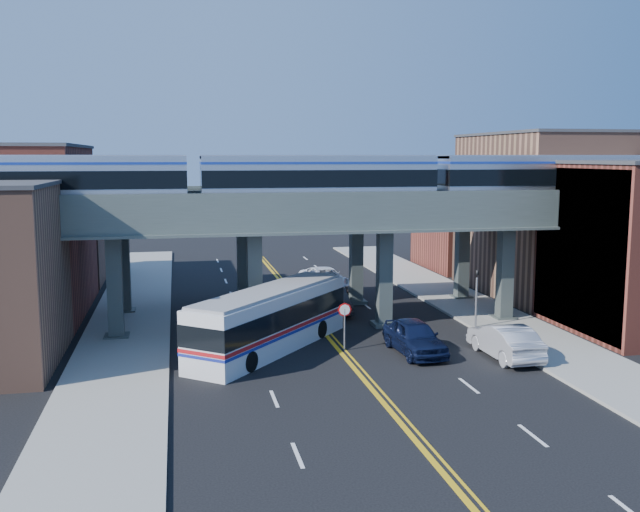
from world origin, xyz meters
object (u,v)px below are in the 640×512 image
object	(u,v)px
traffic_signal	(476,292)
stop_sign	(345,319)
car_lane_b	(334,301)
car_parked_curb	(505,341)
car_lane_c	(325,279)
transit_train	(319,179)
car_lane_d	(325,288)
car_lane_a	(415,337)
transit_bus	(271,320)

from	to	relation	value
traffic_signal	stop_sign	bearing A→B (deg)	-161.37
car_lane_b	stop_sign	bearing A→B (deg)	-98.68
car_parked_curb	car_lane_c	bearing A→B (deg)	-76.98
transit_train	car_lane_d	size ratio (longest dim) A/B	8.37
traffic_signal	car_parked_curb	xyz separation A→B (m)	(-1.03, -6.02, -1.40)
transit_train	stop_sign	distance (m)	8.89
stop_sign	car_lane_d	distance (m)	14.57
car_lane_c	car_lane_a	bearing A→B (deg)	-94.95
traffic_signal	car_lane_a	size ratio (longest dim) A/B	0.77
car_lane_c	car_lane_b	bearing A→B (deg)	-105.35
transit_train	car_lane_c	size ratio (longest dim) A/B	7.13
transit_train	car_lane_c	world-z (taller)	transit_train
transit_train	car_lane_d	distance (m)	12.80
car_lane_c	stop_sign	bearing A→B (deg)	-106.05
car_lane_a	car_lane_d	bearing A→B (deg)	92.61
car_lane_d	car_parked_curb	bearing A→B (deg)	-67.80
transit_bus	car_parked_curb	distance (m)	12.44
transit_bus	car_lane_b	world-z (taller)	transit_bus
car_lane_b	car_lane_d	bearing A→B (deg)	85.33
stop_sign	traffic_signal	xyz separation A→B (m)	(8.90, 3.00, 0.54)
transit_train	stop_sign	size ratio (longest dim) A/B	16.35
stop_sign	traffic_signal	bearing A→B (deg)	18.63
transit_bus	car_lane_b	bearing A→B (deg)	6.69
stop_sign	car_lane_c	size ratio (longest dim) A/B	0.44
transit_bus	car_lane_a	bearing A→B (deg)	-68.02
stop_sign	transit_bus	xyz separation A→B (m)	(-3.89, 0.99, -0.11)
transit_bus	car_lane_a	world-z (taller)	transit_bus
car_lane_a	car_lane_b	xyz separation A→B (m)	(-2.03, 10.75, -0.11)
stop_sign	car_lane_d	world-z (taller)	stop_sign
car_parked_curb	transit_train	bearing A→B (deg)	-45.17
stop_sign	car_lane_a	xyz separation A→B (m)	(3.53, -1.31, -0.85)
stop_sign	car_lane_a	distance (m)	3.86
transit_bus	car_lane_d	xyz separation A→B (m)	(5.83, 13.42, -0.90)
car_parked_curb	car_lane_b	bearing A→B (deg)	-64.02
stop_sign	car_lane_a	bearing A→B (deg)	-20.36
transit_train	transit_bus	world-z (taller)	transit_train
traffic_signal	car_parked_curb	distance (m)	6.27
traffic_signal	car_lane_d	world-z (taller)	traffic_signal
car_lane_b	car_lane_d	xyz separation A→B (m)	(0.44, 4.97, -0.05)
car_lane_b	car_lane_d	distance (m)	4.99
transit_train	car_lane_c	distance (m)	15.54
car_lane_c	car_parked_curb	distance (m)	21.47
transit_bus	car_lane_b	distance (m)	10.06
car_lane_d	car_lane_b	bearing A→B (deg)	-91.61
traffic_signal	car_lane_b	distance (m)	9.93
transit_bus	car_lane_d	world-z (taller)	transit_bus
transit_bus	car_lane_c	distance (m)	18.05
car_lane_c	car_lane_d	world-z (taller)	car_lane_c
car_parked_curb	traffic_signal	bearing A→B (deg)	-100.83
stop_sign	car_lane_a	size ratio (longest dim) A/B	0.50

